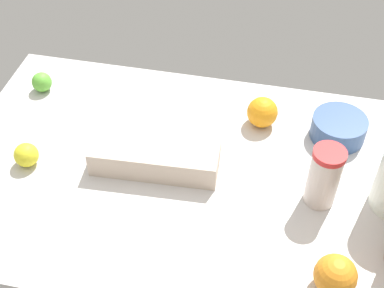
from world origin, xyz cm
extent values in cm
cube|color=silver|center=(0.00, 0.00, 1.50)|extent=(120.00, 76.00, 3.00)
cube|color=beige|center=(-9.17, 0.31, 6.40)|extent=(31.50, 12.38, 6.81)
cylinder|color=beige|center=(30.59, -1.90, 10.23)|extent=(7.16, 7.16, 14.45)
cylinder|color=red|center=(30.59, -1.90, 18.15)|extent=(7.38, 7.38, 1.40)
cylinder|color=#334F7F|center=(34.30, 20.52, 6.00)|extent=(14.08, 14.08, 5.99)
sphere|color=orange|center=(34.26, -24.57, 7.35)|extent=(8.70, 8.70, 8.70)
sphere|color=yellow|center=(-40.41, -5.36, 6.02)|extent=(6.04, 6.04, 6.04)
sphere|color=orange|center=(14.39, 21.27, 7.07)|extent=(8.14, 8.14, 8.14)
sphere|color=#60B63A|center=(-48.39, 22.46, 5.81)|extent=(5.62, 5.62, 5.62)
camera|label=1|loc=(18.29, -85.55, 100.33)|focal=50.00mm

